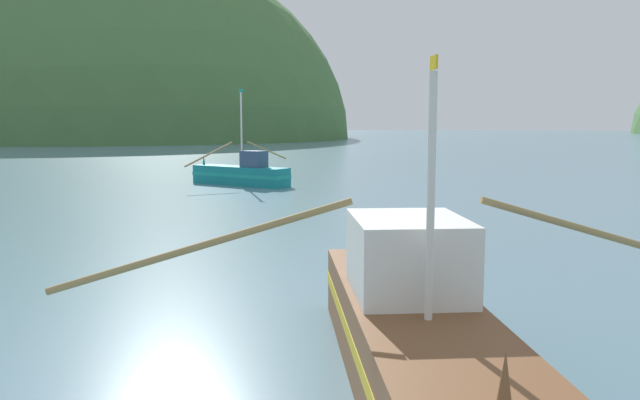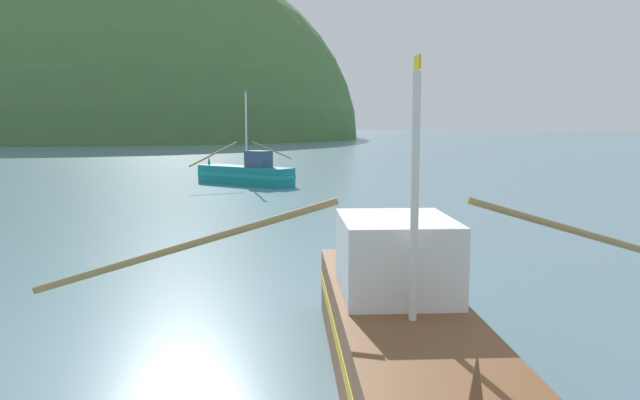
% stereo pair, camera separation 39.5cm
% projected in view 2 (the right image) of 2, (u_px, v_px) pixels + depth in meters
% --- Properties ---
extents(hill_far_left, '(150.90, 120.72, 105.66)m').
position_uv_depth(hill_far_left, '(79.00, 137.00, 169.92)').
color(hill_far_left, '#47703D').
rests_on(hill_far_left, ground).
extents(fishing_boat_brown, '(11.18, 9.17, 5.39)m').
position_uv_depth(fishing_boat_brown, '(400.00, 329.00, 10.64)').
color(fishing_boat_brown, brown).
rests_on(fishing_boat_brown, ground).
extents(fishing_boat_teal, '(7.79, 9.96, 6.59)m').
position_uv_depth(fishing_boat_teal, '(246.00, 174.00, 43.91)').
color(fishing_boat_teal, '#147F84').
rests_on(fishing_boat_teal, ground).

